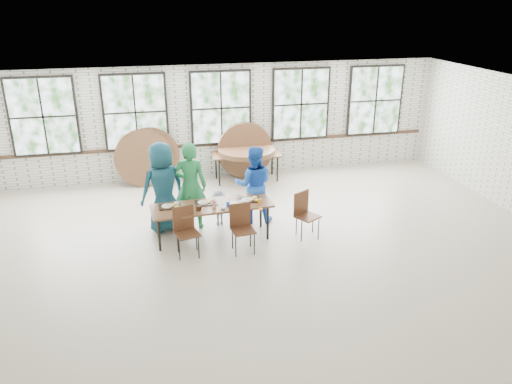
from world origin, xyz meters
TOP-DOWN VIEW (x-y plane):
  - room at (0.00, 4.44)m, footprint 12.00×12.00m
  - dining_table at (-0.84, 0.68)m, footprint 2.45×0.96m
  - chair_near_left at (-1.43, 0.17)m, footprint 0.51×0.50m
  - chair_near_right at (-0.36, 0.07)m, footprint 0.46×0.45m
  - chair_spare at (1.01, 0.39)m, footprint 0.57×0.56m
  - adult_teal at (-1.75, 1.33)m, footprint 1.09×0.90m
  - adult_green at (-1.19, 1.33)m, footprint 0.78×0.61m
  - toddler at (-0.60, 1.33)m, footprint 0.55×0.39m
  - adult_blue at (0.17, 1.33)m, footprint 0.95×0.81m
  - storage_table at (0.56, 3.92)m, footprint 1.85×0.89m
  - tabletop_clutter at (-0.75, 0.64)m, footprint 2.05×0.60m
  - round_tops_stacked at (0.56, 3.92)m, footprint 1.50×1.50m
  - round_tops_leaning at (-0.71, 4.20)m, footprint 4.18×0.45m

SIDE VIEW (x-z plane):
  - toddler at x=-0.60m, z-range 0.00..0.78m
  - chair_near_left at x=-1.43m, z-range 0.08..1.03m
  - chair_near_right at x=-0.36m, z-range 0.08..1.03m
  - chair_spare at x=1.01m, z-range 0.08..1.03m
  - storage_table at x=0.56m, z-range 0.32..1.06m
  - dining_table at x=-0.84m, z-range 0.32..1.06m
  - round_tops_leaning at x=-0.71m, z-range -0.01..1.48m
  - tabletop_clutter at x=-0.75m, z-range 0.71..0.82m
  - round_tops_stacked at x=0.56m, z-range 0.74..0.87m
  - adult_blue at x=0.17m, z-range 0.00..1.70m
  - adult_green at x=-1.19m, z-range 0.00..1.88m
  - adult_teal at x=-1.75m, z-range 0.00..1.91m
  - room at x=0.00m, z-range -4.17..7.83m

